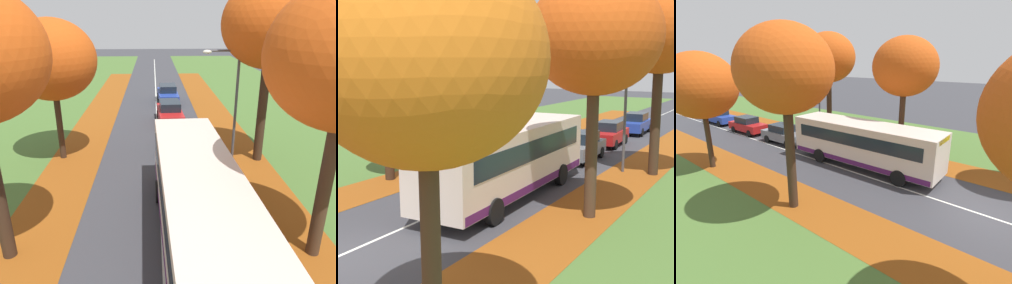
% 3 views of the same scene
% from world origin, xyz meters
% --- Properties ---
extents(ground_plane, '(160.00, 160.00, 0.00)m').
position_xyz_m(ground_plane, '(0.00, 0.00, 0.00)').
color(ground_plane, '#38383D').
extents(leaf_litter_left, '(2.80, 60.00, 0.00)m').
position_xyz_m(leaf_litter_left, '(-4.60, 14.00, 0.01)').
color(leaf_litter_left, '#8C4714').
rests_on(leaf_litter_left, grass_verge_left).
extents(grass_verge_right, '(12.00, 90.00, 0.01)m').
position_xyz_m(grass_verge_right, '(9.20, 20.00, 0.00)').
color(grass_verge_right, '#476B2D').
rests_on(grass_verge_right, ground).
extents(leaf_litter_right, '(2.80, 60.00, 0.00)m').
position_xyz_m(leaf_litter_right, '(4.60, 14.00, 0.01)').
color(leaf_litter_right, '#8C4714').
rests_on(leaf_litter_right, grass_verge_right).
extents(road_centre_line, '(0.12, 80.00, 0.01)m').
position_xyz_m(road_centre_line, '(0.00, 20.00, 0.00)').
color(road_centre_line, silver).
rests_on(road_centre_line, ground).
extents(tree_left_near, '(4.24, 4.24, 8.43)m').
position_xyz_m(tree_left_near, '(-5.12, 7.61, 6.47)').
color(tree_left_near, '#382619').
rests_on(tree_left_near, ground).
extents(tree_left_mid, '(4.56, 4.56, 7.45)m').
position_xyz_m(tree_left_mid, '(-5.38, 15.72, 5.38)').
color(tree_left_mid, '#382619').
rests_on(tree_left_mid, ground).
extents(tree_right_near, '(4.60, 4.60, 8.54)m').
position_xyz_m(tree_right_near, '(5.03, 7.28, 6.43)').
color(tree_right_near, '#422D1E').
rests_on(tree_right_near, ground).
extents(tree_right_mid, '(4.81, 4.81, 9.30)m').
position_xyz_m(tree_right_mid, '(5.47, 15.00, 7.08)').
color(tree_right_mid, '#382619').
rests_on(tree_right_mid, ground).
extents(streetlamp_right, '(1.89, 0.28, 6.00)m').
position_xyz_m(streetlamp_right, '(3.67, 14.81, 3.74)').
color(streetlamp_right, '#47474C').
rests_on(streetlamp_right, ground).
extents(bus, '(2.89, 10.47, 2.98)m').
position_xyz_m(bus, '(1.20, 7.96, 1.70)').
color(bus, beige).
rests_on(bus, ground).
extents(car_grey_lead, '(1.91, 4.26, 1.62)m').
position_xyz_m(car_grey_lead, '(1.11, 16.41, 0.81)').
color(car_grey_lead, slate).
rests_on(car_grey_lead, ground).
extents(car_red_following, '(1.93, 4.27, 1.62)m').
position_xyz_m(car_red_following, '(0.94, 21.84, 0.81)').
color(car_red_following, '#B21919').
rests_on(car_red_following, ground).
extents(car_blue_third_in_line, '(1.89, 4.25, 1.62)m').
position_xyz_m(car_blue_third_in_line, '(1.06, 27.97, 0.81)').
color(car_blue_third_in_line, '#233D9E').
rests_on(car_blue_third_in_line, ground).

